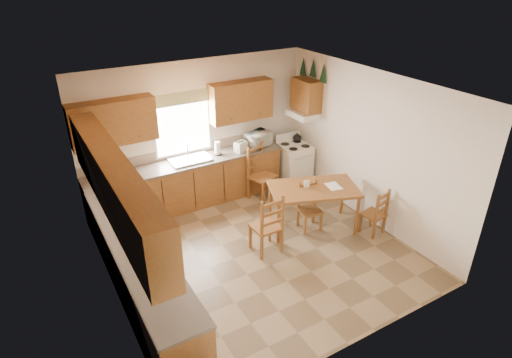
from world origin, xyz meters
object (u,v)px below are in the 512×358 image
chair_far_left (262,173)px  chair_far_right (310,207)px  dining_table (312,208)px  stove (294,165)px  microwave (259,139)px  chair_near_right (374,211)px  chair_near_left (266,223)px

chair_far_left → chair_far_right: chair_far_left is taller
dining_table → chair_far_right: 0.08m
stove → microwave: (-0.71, 0.27, 0.63)m
chair_near_right → chair_far_right: (-0.87, 0.65, 0.01)m
stove → dining_table: 1.69m
microwave → stove: bearing=-38.6°
stove → chair_far_right: chair_far_right is taller
dining_table → chair_near_left: bearing=-150.3°
stove → microwave: size_ratio=1.80×
microwave → chair_far_left: size_ratio=0.43×
dining_table → chair_near_right: 1.04m
chair_far_left → chair_near_right: bearing=-81.6°
chair_near_right → microwave: bearing=-82.2°
chair_near_right → chair_far_left: (-1.01, 2.01, 0.12)m
dining_table → chair_near_left: (-1.06, -0.17, 0.12)m
chair_near_right → chair_far_left: size_ratio=0.78×
microwave → chair_near_right: size_ratio=0.56×
chair_far_right → microwave: bearing=98.8°
dining_table → chair_near_left: 1.08m
chair_near_left → chair_near_right: size_ratio=1.23×
chair_near_left → chair_far_right: size_ratio=1.20×
microwave → chair_far_right: bearing=-109.7°
dining_table → chair_far_left: (-0.21, 1.34, 0.15)m
stove → chair_far_left: (-0.90, -0.20, 0.12)m
stove → chair_near_left: size_ratio=0.82×
dining_table → chair_far_left: chair_far_left is taller
chair_near_left → chair_far_left: 1.73m
stove → chair_far_right: 1.74m
stove → microwave: microwave is taller
dining_table → chair_far_left: size_ratio=1.35×
stove → chair_near_right: stove is taller
chair_near_left → chair_near_right: 1.93m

